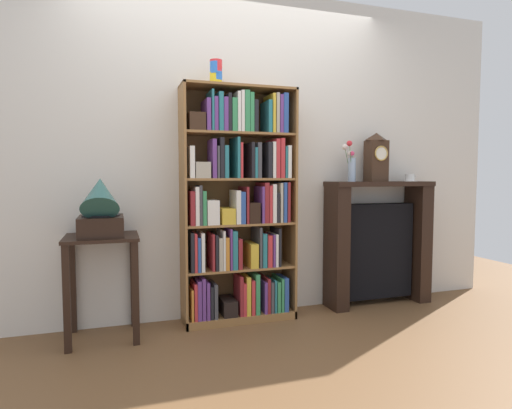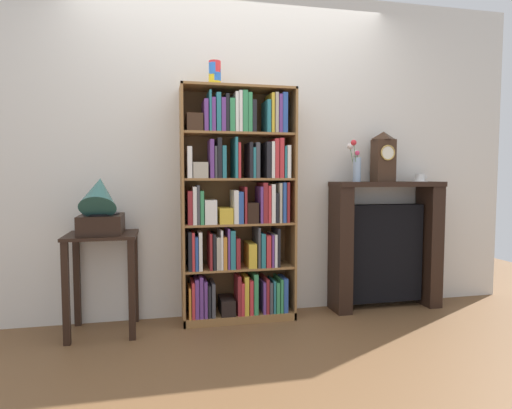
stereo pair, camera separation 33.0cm
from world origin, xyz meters
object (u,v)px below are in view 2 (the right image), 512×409
at_px(fireplace_mantel, 384,246).
at_px(mantel_clock, 383,157).
at_px(cup_stack, 215,73).
at_px(bookshelf, 238,211).
at_px(gramophone, 100,208).
at_px(flower_vase, 356,163).
at_px(side_table_left, 102,262).
at_px(teacup_with_saucer, 420,178).

bearing_deg(fireplace_mantel, mantel_clock, -150.25).
bearing_deg(fireplace_mantel, cup_stack, -177.61).
bearing_deg(bookshelf, gramophone, -173.50).
distance_m(fireplace_mantel, flower_vase, 0.76).
bearing_deg(mantel_clock, flower_vase, 178.57).
relative_size(bookshelf, flower_vase, 5.30).
relative_size(side_table_left, teacup_with_saucer, 5.30).
bearing_deg(teacup_with_saucer, flower_vase, 179.62).
distance_m(side_table_left, fireplace_mantel, 2.27).
distance_m(cup_stack, flower_vase, 1.34).
relative_size(side_table_left, gramophone, 1.52).
relative_size(side_table_left, mantel_clock, 1.72).
bearing_deg(fireplace_mantel, gramophone, -176.30).
distance_m(flower_vase, teacup_with_saucer, 0.61).
xyz_separation_m(bookshelf, gramophone, (-1.00, -0.11, 0.05)).
distance_m(bookshelf, fireplace_mantel, 1.31).
relative_size(bookshelf, cup_stack, 10.11).
xyz_separation_m(flower_vase, teacup_with_saucer, (0.59, -0.00, -0.13)).
relative_size(gramophone, teacup_with_saucer, 3.49).
distance_m(bookshelf, gramophone, 1.00).
height_order(side_table_left, flower_vase, flower_vase).
bearing_deg(gramophone, mantel_clock, 3.16).
distance_m(gramophone, flower_vase, 2.01).
height_order(flower_vase, teacup_with_saucer, flower_vase).
height_order(side_table_left, teacup_with_saucer, teacup_with_saucer).
height_order(side_table_left, mantel_clock, mantel_clock).
bearing_deg(mantel_clock, cup_stack, -178.50).
height_order(mantel_clock, teacup_with_saucer, mantel_clock).
relative_size(cup_stack, flower_vase, 0.52).
bearing_deg(bookshelf, side_table_left, -176.01).
xyz_separation_m(cup_stack, fireplace_mantel, (1.45, 0.06, -1.36)).
relative_size(gramophone, flower_vase, 1.39).
xyz_separation_m(cup_stack, flower_vase, (1.16, 0.04, -0.65)).
height_order(cup_stack, flower_vase, cup_stack).
bearing_deg(gramophone, teacup_with_saucer, 2.78).
relative_size(fireplace_mantel, teacup_with_saucer, 7.96).
bearing_deg(cup_stack, mantel_clock, 1.50).
xyz_separation_m(side_table_left, fireplace_mantel, (2.27, 0.10, 0.02)).
bearing_deg(flower_vase, teacup_with_saucer, -0.38).
xyz_separation_m(fireplace_mantel, teacup_with_saucer, (0.31, -0.02, 0.57)).
xyz_separation_m(fireplace_mantel, flower_vase, (-0.28, -0.02, 0.70)).
height_order(cup_stack, side_table_left, cup_stack).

